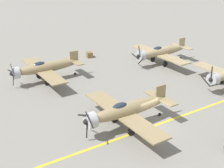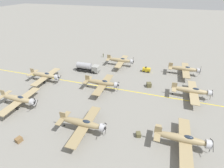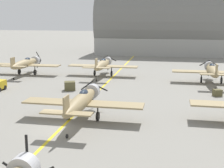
# 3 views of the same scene
# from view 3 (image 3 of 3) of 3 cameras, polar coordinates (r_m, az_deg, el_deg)

# --- Properties ---
(ground_plane) EXTENTS (400.00, 400.00, 0.00)m
(ground_plane) POSITION_cam_3_polar(r_m,az_deg,el_deg) (29.07, -9.50, -8.15)
(ground_plane) COLOR gray
(taxiway_stripe) EXTENTS (0.30, 160.00, 0.01)m
(taxiway_stripe) POSITION_cam_3_polar(r_m,az_deg,el_deg) (29.07, -9.50, -8.15)
(taxiway_stripe) COLOR yellow
(taxiway_stripe) RESTS_ON ground
(airplane_mid_center) EXTENTS (12.00, 9.98, 3.65)m
(airplane_mid_center) POSITION_cam_3_polar(r_m,az_deg,el_deg) (30.44, -5.55, -3.13)
(airplane_mid_center) COLOR #97835A
(airplane_mid_center) RESTS_ON ground
(airplane_far_center) EXTENTS (12.00, 9.98, 3.65)m
(airplane_far_center) POSITION_cam_3_polar(r_m,az_deg,el_deg) (53.54, -1.74, 3.56)
(airplane_far_center) COLOR tan
(airplane_far_center) RESTS_ON ground
(airplane_far_left) EXTENTS (12.00, 9.98, 3.65)m
(airplane_far_left) POSITION_cam_3_polar(r_m,az_deg,el_deg) (56.85, -15.50, 3.63)
(airplane_far_left) COLOR tan
(airplane_far_left) RESTS_ON ground
(airplane_far_right) EXTENTS (12.00, 9.98, 3.65)m
(airplane_far_right) POSITION_cam_3_polar(r_m,az_deg,el_deg) (49.98, 17.85, 2.36)
(airplane_far_right) COLOR #9C875E
(airplane_far_right) RESTS_ON ground
(supply_crate_mid_lane) EXTENTS (1.27, 1.18, 0.86)m
(supply_crate_mid_lane) POSITION_cam_3_polar(r_m,az_deg,el_deg) (42.51, 18.71, -1.52)
(supply_crate_mid_lane) COLOR brown
(supply_crate_mid_lane) RESTS_ON ground
(supply_crate_outboard) EXTENTS (1.82, 1.67, 1.23)m
(supply_crate_outboard) POSITION_cam_3_polar(r_m,az_deg,el_deg) (43.77, -7.72, -0.34)
(supply_crate_outboard) COLOR brown
(supply_crate_outboard) RESTS_ON ground
(hangar) EXTENTS (37.38, 20.82, 20.82)m
(hangar) POSITION_cam_3_polar(r_m,az_deg,el_deg) (90.01, 10.01, 10.41)
(hangar) COLOR #9E9E99
(hangar) RESTS_ON ground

